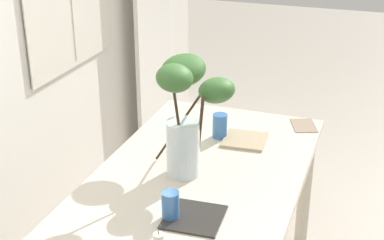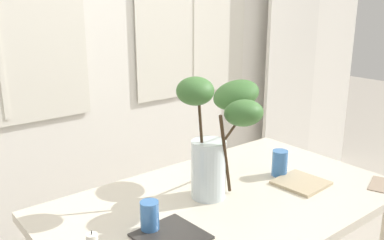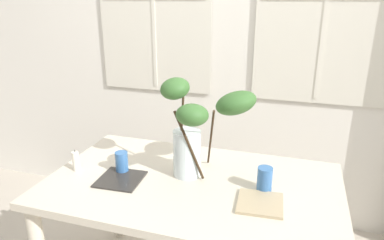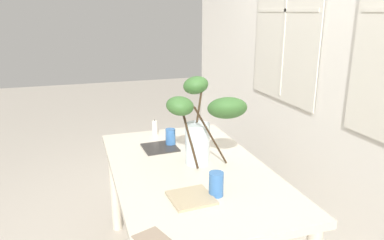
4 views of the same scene
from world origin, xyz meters
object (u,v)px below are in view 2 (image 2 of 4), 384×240
object	(u,v)px
drinking_glass_blue_left	(150,216)
drinking_glass_blue_right	(280,163)
plate_square_left	(171,236)
vase_with_branches	(220,129)
plate_square_right	(301,183)
dining_table	(226,221)

from	to	relation	value
drinking_glass_blue_left	drinking_glass_blue_right	distance (m)	0.76
drinking_glass_blue_left	plate_square_left	size ratio (longest dim) A/B	0.53
vase_with_branches	drinking_glass_blue_left	size ratio (longest dim) A/B	4.67
vase_with_branches	drinking_glass_blue_right	xyz separation A→B (m)	(0.34, -0.05, -0.23)
plate_square_left	drinking_glass_blue_left	bearing A→B (deg)	111.81
drinking_glass_blue_right	vase_with_branches	bearing A→B (deg)	171.62
vase_with_branches	drinking_glass_blue_right	size ratio (longest dim) A/B	4.37
drinking_glass_blue_left	plate_square_left	xyz separation A→B (m)	(0.03, -0.08, -0.05)
vase_with_branches	plate_square_right	xyz separation A→B (m)	(0.34, -0.18, -0.28)
dining_table	plate_square_right	size ratio (longest dim) A/B	7.29
drinking_glass_blue_left	drinking_glass_blue_right	world-z (taller)	drinking_glass_blue_right
vase_with_branches	drinking_glass_blue_left	bearing A→B (deg)	-168.50
plate_square_left	vase_with_branches	bearing A→B (deg)	23.62
drinking_glass_blue_right	plate_square_right	size ratio (longest dim) A/B	0.60
vase_with_branches	drinking_glass_blue_right	distance (m)	0.41
vase_with_branches	drinking_glass_blue_left	distance (m)	0.48
plate_square_right	drinking_glass_blue_left	bearing A→B (deg)	172.81
drinking_glass_blue_left	drinking_glass_blue_right	bearing A→B (deg)	2.62
vase_with_branches	plate_square_left	size ratio (longest dim) A/B	2.46
dining_table	plate_square_left	distance (m)	0.39
dining_table	drinking_glass_blue_left	distance (m)	0.43
plate_square_left	plate_square_right	size ratio (longest dim) A/B	1.07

